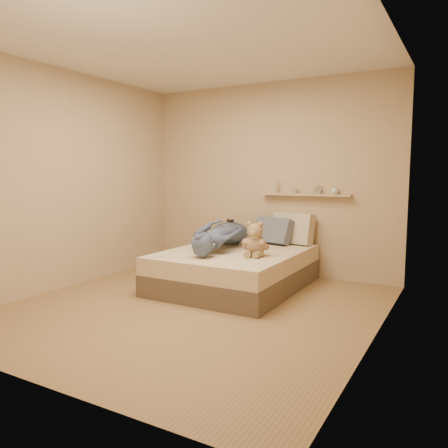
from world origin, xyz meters
The scene contains 10 objects.
room centered at (0.00, 0.00, 1.30)m, with size 3.80×3.80×3.80m.
bed centered at (0.00, 0.93, 0.22)m, with size 1.50×1.90×0.45m.
game_console centered at (-0.06, 0.39, 0.59)m, with size 0.16×0.07×0.05m.
teddy_bear centered at (0.36, 0.72, 0.61)m, with size 0.32×0.32×0.40m.
dark_plush centered at (-0.47, 1.66, 0.58)m, with size 0.19×0.19×0.30m.
pillow_cream centered at (0.42, 1.76, 0.65)m, with size 0.55×0.16×0.40m, color #C6B39D.
pillow_grey centered at (0.20, 1.62, 0.62)m, with size 0.50×0.14×0.34m, color slate.
person centered at (-0.22, 0.98, 0.63)m, with size 0.56×1.52×0.36m, color slate.
wall_shelf centered at (0.55, 1.84, 1.10)m, with size 1.20×0.12×0.03m, color tan.
shelf_bottles centered at (0.69, 1.84, 1.18)m, with size 0.86×0.11×0.15m.
Camera 1 is at (2.44, -3.67, 1.37)m, focal length 35.00 mm.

